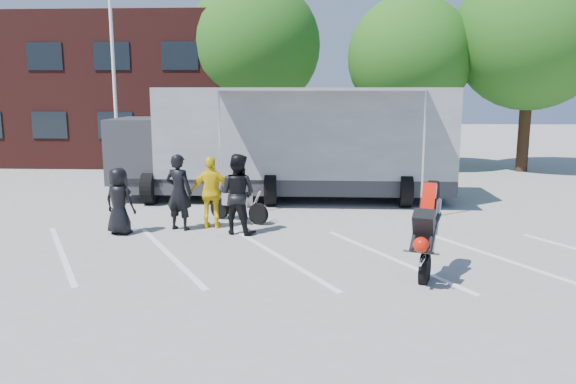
# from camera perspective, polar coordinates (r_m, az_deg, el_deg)

# --- Properties ---
(ground) EXTENTS (100.00, 100.00, 0.00)m
(ground) POSITION_cam_1_polar(r_m,az_deg,el_deg) (11.23, -2.28, -8.04)
(ground) COLOR #969691
(ground) RESTS_ON ground
(parking_bay_lines) EXTENTS (18.09, 13.33, 0.01)m
(parking_bay_lines) POSITION_cam_1_polar(r_m,az_deg,el_deg) (12.18, -1.84, -6.53)
(parking_bay_lines) COLOR white
(parking_bay_lines) RESTS_ON ground
(office_building) EXTENTS (18.00, 8.00, 7.00)m
(office_building) POSITION_cam_1_polar(r_m,az_deg,el_deg) (30.66, -18.23, 9.73)
(office_building) COLOR #431915
(office_building) RESTS_ON ground
(flagpole) EXTENTS (1.61, 0.12, 8.00)m
(flagpole) POSITION_cam_1_polar(r_m,az_deg,el_deg) (21.91, -16.77, 13.86)
(flagpole) COLOR white
(flagpole) RESTS_ON ground
(tree_left) EXTENTS (6.12, 6.12, 8.64)m
(tree_left) POSITION_cam_1_polar(r_m,az_deg,el_deg) (26.86, -3.47, 14.62)
(tree_left) COLOR #382314
(tree_left) RESTS_ON ground
(tree_mid) EXTENTS (5.44, 5.44, 7.68)m
(tree_mid) POSITION_cam_1_polar(r_m,az_deg,el_deg) (25.96, 12.25, 13.19)
(tree_mid) COLOR #382314
(tree_mid) RESTS_ON ground
(tree_right) EXTENTS (6.46, 6.46, 9.12)m
(tree_right) POSITION_cam_1_polar(r_m,az_deg,el_deg) (26.77, 23.48, 14.50)
(tree_right) COLOR #382314
(tree_right) RESTS_ON ground
(transporter_truck) EXTENTS (11.36, 5.49, 3.61)m
(transporter_truck) POSITION_cam_1_polar(r_m,az_deg,el_deg) (18.51, 0.15, -0.70)
(transporter_truck) COLOR #93979B
(transporter_truck) RESTS_ON ground
(parked_motorcycle) EXTENTS (1.98, 1.48, 1.00)m
(parked_motorcycle) POSITION_cam_1_polar(r_m,az_deg,el_deg) (15.42, -5.02, -2.98)
(parked_motorcycle) COLOR #AFAFB4
(parked_motorcycle) RESTS_ON ground
(stunt_bike_rider) EXTENTS (1.33, 1.90, 2.04)m
(stunt_bike_rider) POSITION_cam_1_polar(r_m,az_deg,el_deg) (11.51, 14.11, -7.89)
(stunt_bike_rider) COLOR black
(stunt_bike_rider) RESTS_ON ground
(spectator_leather_a) EXTENTS (0.94, 0.77, 1.67)m
(spectator_leather_a) POSITION_cam_1_polar(r_m,az_deg,el_deg) (14.47, -16.77, -0.89)
(spectator_leather_a) COLOR black
(spectator_leather_a) RESTS_ON ground
(spectator_leather_b) EXTENTS (0.82, 0.66, 1.95)m
(spectator_leather_b) POSITION_cam_1_polar(r_m,az_deg,el_deg) (14.53, -11.03, -0.02)
(spectator_leather_b) COLOR black
(spectator_leather_b) RESTS_ON ground
(spectator_leather_c) EXTENTS (1.18, 1.06, 2.00)m
(spectator_leather_c) POSITION_cam_1_polar(r_m,az_deg,el_deg) (13.94, -5.15, -0.20)
(spectator_leather_c) COLOR black
(spectator_leather_c) RESTS_ON ground
(spectator_hivis) EXTENTS (1.11, 0.51, 1.86)m
(spectator_hivis) POSITION_cam_1_polar(r_m,az_deg,el_deg) (14.61, -7.75, -0.05)
(spectator_hivis) COLOR yellow
(spectator_hivis) RESTS_ON ground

